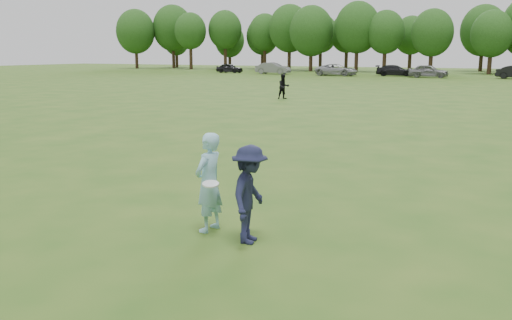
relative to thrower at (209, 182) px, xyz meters
The scene contains 10 objects.
ground 1.73m from the thrower, ahead, with size 200.00×200.00×0.00m, color #2C5517.
thrower is the anchor object (origin of this frame).
defender 0.90m from the thrower, 13.35° to the right, with size 1.01×0.58×1.57m, color #1A1D39.
player_far_a 26.23m from the thrower, 110.81° to the left, with size 0.77×0.60×1.58m, color black.
car_a 70.09m from the thrower, 118.88° to the left, with size 1.57×3.90×1.33m, color black.
car_b 65.56m from the thrower, 113.70° to the left, with size 1.64×4.71×1.55m, color slate.
car_c 61.26m from the thrower, 106.10° to the left, with size 2.43×5.27×1.47m, color #9B9C9F.
car_d 62.16m from the thrower, 99.44° to the left, with size 1.90×4.68×1.36m, color black.
car_e 58.94m from the thrower, 95.61° to the left, with size 1.81×4.50×1.53m, color slate.
disc_in_play 0.37m from the thrower, 53.99° to the right, with size 0.30×0.31×0.09m.
Camera 1 is at (3.11, -7.54, 2.99)m, focal length 38.00 mm.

